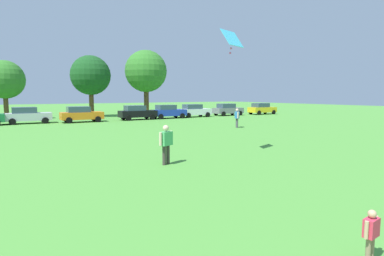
% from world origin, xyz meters
% --- Properties ---
extents(ground_plane, '(160.00, 160.00, 0.00)m').
position_xyz_m(ground_plane, '(0.00, 30.00, 0.00)').
color(ground_plane, '#4C9338').
extents(child_kite_flyer, '(0.45, 0.21, 0.95)m').
position_xyz_m(child_kite_flyer, '(1.49, 4.72, 0.56)').
color(child_kite_flyer, '#8C7259').
rests_on(child_kite_flyer, ground).
extents(adult_bystander, '(0.74, 0.50, 1.67)m').
position_xyz_m(adult_bystander, '(1.78, 13.49, 0.99)').
color(adult_bystander, '#3F3833').
rests_on(adult_bystander, ground).
extents(bystander_near_trees, '(0.52, 0.75, 1.71)m').
position_xyz_m(bystander_near_trees, '(13.69, 23.59, 1.01)').
color(bystander_near_trees, '#4C4C51').
rests_on(bystander_near_trees, ground).
extents(kite, '(1.37, 0.96, 1.14)m').
position_xyz_m(kite, '(5.45, 13.85, 5.54)').
color(kite, '#3FBFE5').
extents(parked_car_silver_2, '(4.30, 2.02, 1.68)m').
position_xyz_m(parked_car_silver_2, '(-2.18, 37.56, 0.86)').
color(parked_car_silver_2, silver).
rests_on(parked_car_silver_2, ground).
extents(parked_car_orange_3, '(4.30, 2.02, 1.68)m').
position_xyz_m(parked_car_orange_3, '(2.84, 36.46, 0.86)').
color(parked_car_orange_3, orange).
rests_on(parked_car_orange_3, ground).
extents(parked_car_black_4, '(4.30, 2.02, 1.68)m').
position_xyz_m(parked_car_black_4, '(9.19, 36.54, 0.86)').
color(parked_car_black_4, black).
rests_on(parked_car_black_4, ground).
extents(parked_car_blue_5, '(4.30, 2.02, 1.68)m').
position_xyz_m(parked_car_blue_5, '(13.23, 36.60, 0.86)').
color(parked_car_blue_5, '#1E38AD').
rests_on(parked_car_blue_5, ground).
extents(parked_car_white_6, '(4.30, 2.02, 1.68)m').
position_xyz_m(parked_car_white_6, '(17.23, 36.91, 0.86)').
color(parked_car_white_6, white).
rests_on(parked_car_white_6, ground).
extents(parked_car_gray_7, '(4.30, 2.02, 1.68)m').
position_xyz_m(parked_car_gray_7, '(22.95, 37.19, 0.86)').
color(parked_car_gray_7, slate).
rests_on(parked_car_gray_7, ground).
extents(parked_car_yellow_8, '(4.30, 2.02, 1.68)m').
position_xyz_m(parked_car_yellow_8, '(28.98, 36.69, 0.86)').
color(parked_car_yellow_8, yellow).
rests_on(parked_car_yellow_8, ground).
extents(tree_left, '(4.42, 4.42, 6.89)m').
position_xyz_m(tree_left, '(-4.02, 43.97, 4.65)').
color(tree_left, brown).
rests_on(tree_left, ground).
extents(tree_right, '(5.18, 5.18, 8.08)m').
position_xyz_m(tree_right, '(5.75, 44.32, 5.45)').
color(tree_right, brown).
rests_on(tree_right, ground).
extents(tree_far_right, '(5.89, 5.89, 9.18)m').
position_xyz_m(tree_far_right, '(13.20, 43.41, 6.20)').
color(tree_far_right, brown).
rests_on(tree_far_right, ground).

